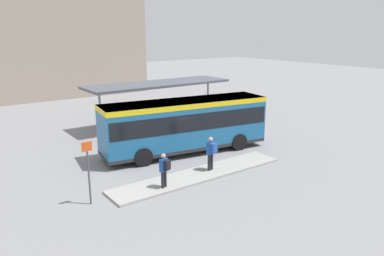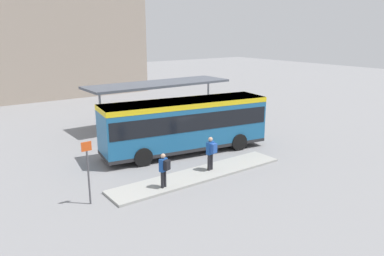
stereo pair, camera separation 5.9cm
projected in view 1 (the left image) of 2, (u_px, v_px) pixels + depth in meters
ground_plane at (185, 152)px, 23.02m from camera, size 120.00×120.00×0.00m
curb_island at (200, 174)px, 19.27m from camera, size 9.87×1.80×0.12m
city_bus at (185, 122)px, 22.55m from camera, size 10.41×4.03×3.22m
pedestrian_waiting at (164, 168)px, 17.31m from camera, size 0.48×0.51×1.66m
pedestrian_companion at (211, 151)px, 19.46m from camera, size 0.48×0.52×1.80m
bicycle_blue at (247, 121)px, 29.26m from camera, size 0.48×1.81×0.78m
bicycle_orange at (238, 120)px, 29.81m from camera, size 0.48×1.55×0.67m
bicycle_red at (233, 117)px, 30.57m from camera, size 0.48×1.62×0.70m
station_shelter at (159, 84)px, 29.10m from camera, size 11.57×3.38×3.30m
platform_sign at (88, 170)px, 15.75m from camera, size 0.44×0.08×2.80m
station_building at (29, 30)px, 41.54m from camera, size 23.67×10.38×14.56m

